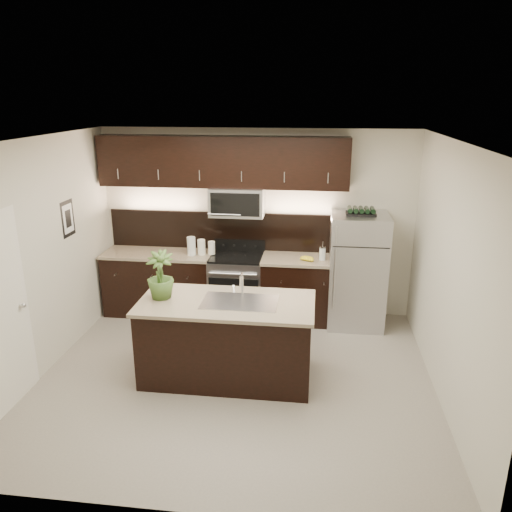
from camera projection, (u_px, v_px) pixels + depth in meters
The scene contains 12 objects.
ground at pixel (236, 377), 5.81m from camera, with size 4.50×4.50×0.00m, color gray.
room_walls at pixel (223, 238), 5.26m from camera, with size 4.52×4.02×2.71m.
counter_run at pixel (223, 285), 7.31m from camera, with size 3.51×0.65×0.94m.
upper_fixtures at pixel (225, 170), 6.93m from camera, with size 3.49×0.40×1.66m.
island at pixel (227, 339), 5.70m from camera, with size 1.96×0.96×0.94m.
sink_faucet at pixel (240, 300), 5.54m from camera, with size 0.84×0.50×0.28m.
refrigerator at pixel (357, 271), 6.93m from camera, with size 0.77×0.70×1.60m, color #B2B2B7.
wine_rack at pixel (361, 211), 6.67m from camera, with size 0.40×0.24×0.10m.
plant at pixel (160, 275), 5.57m from camera, with size 0.31×0.31×0.55m, color #3F5E25.
canisters at pixel (199, 247), 7.14m from camera, with size 0.39×0.18×0.27m.
french_press at pixel (322, 253), 6.92m from camera, with size 0.09×0.09×0.26m.
bananas at pixel (304, 258), 6.94m from camera, with size 0.20×0.16×0.06m, color yellow.
Camera 1 is at (0.86, -5.02, 3.14)m, focal length 35.00 mm.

